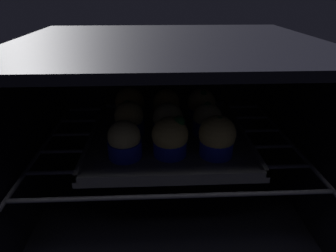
% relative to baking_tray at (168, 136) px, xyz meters
% --- Properties ---
extents(oven_cavity, '(0.59, 0.47, 0.37)m').
position_rel_baking_tray_xyz_m(oven_cavity, '(0.00, 0.04, 0.02)').
color(oven_cavity, black).
rests_on(oven_cavity, ground).
extents(oven_rack, '(0.55, 0.42, 0.01)m').
position_rel_baking_tray_xyz_m(oven_rack, '(0.00, 0.00, -0.01)').
color(oven_rack, '#42424C').
rests_on(oven_rack, oven_cavity).
extents(baking_tray, '(0.34, 0.34, 0.02)m').
position_rel_baking_tray_xyz_m(baking_tray, '(0.00, 0.00, 0.00)').
color(baking_tray, '#4C4C51').
rests_on(baking_tray, oven_rack).
extents(muffin_row0_col0, '(0.06, 0.06, 0.07)m').
position_rel_baking_tray_xyz_m(muffin_row0_col0, '(-0.09, -0.09, 0.04)').
color(muffin_row0_col0, '#1928B7').
rests_on(muffin_row0_col0, baking_tray).
extents(muffin_row0_col1, '(0.07, 0.07, 0.08)m').
position_rel_baking_tray_xyz_m(muffin_row0_col1, '(0.00, -0.08, 0.04)').
color(muffin_row0_col1, '#1928B7').
rests_on(muffin_row0_col1, baking_tray).
extents(muffin_row0_col2, '(0.07, 0.07, 0.08)m').
position_rel_baking_tray_xyz_m(muffin_row0_col2, '(0.09, -0.09, 0.04)').
color(muffin_row0_col2, '#1928B7').
rests_on(muffin_row0_col2, baking_tray).
extents(muffin_row1_col0, '(0.06, 0.06, 0.08)m').
position_rel_baking_tray_xyz_m(muffin_row1_col0, '(-0.08, 0.00, 0.04)').
color(muffin_row1_col0, '#1928B7').
rests_on(muffin_row1_col0, baking_tray).
extents(muffin_row1_col1, '(0.07, 0.07, 0.07)m').
position_rel_baking_tray_xyz_m(muffin_row1_col1, '(0.00, -0.00, 0.04)').
color(muffin_row1_col1, '#1928B7').
rests_on(muffin_row1_col1, baking_tray).
extents(muffin_row1_col2, '(0.06, 0.06, 0.07)m').
position_rel_baking_tray_xyz_m(muffin_row1_col2, '(0.09, 0.00, 0.04)').
color(muffin_row1_col2, '#1928B7').
rests_on(muffin_row1_col2, baking_tray).
extents(muffin_row2_col0, '(0.07, 0.07, 0.08)m').
position_rel_baking_tray_xyz_m(muffin_row2_col0, '(-0.09, 0.09, 0.04)').
color(muffin_row2_col0, '#1928B7').
rests_on(muffin_row2_col0, baking_tray).
extents(muffin_row2_col1, '(0.07, 0.07, 0.07)m').
position_rel_baking_tray_xyz_m(muffin_row2_col1, '(0.00, 0.09, 0.04)').
color(muffin_row2_col1, red).
rests_on(muffin_row2_col1, baking_tray).
extents(muffin_row2_col2, '(0.07, 0.07, 0.07)m').
position_rel_baking_tray_xyz_m(muffin_row2_col2, '(0.09, 0.09, 0.04)').
color(muffin_row2_col2, '#1928B7').
rests_on(muffin_row2_col2, baking_tray).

